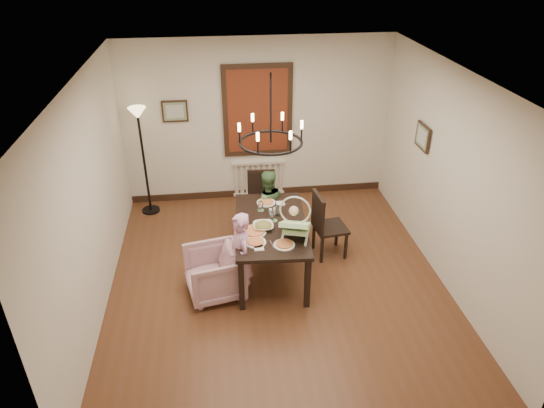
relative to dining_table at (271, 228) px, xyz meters
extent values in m
cube|color=brown|center=(0.05, -0.24, -0.70)|extent=(4.50, 5.00, 0.01)
cube|color=white|center=(0.05, -0.24, 2.10)|extent=(4.50, 5.00, 0.01)
cube|color=beige|center=(0.05, 2.26, 0.70)|extent=(4.50, 0.01, 2.80)
cube|color=beige|center=(-2.20, -0.24, 0.70)|extent=(0.01, 5.00, 2.80)
cube|color=beige|center=(2.30, -0.24, 0.70)|extent=(0.01, 5.00, 2.80)
cube|color=black|center=(0.00, 0.00, 0.06)|extent=(1.05, 1.74, 0.05)
cube|color=black|center=(-0.46, -0.75, -0.33)|extent=(0.07, 0.07, 0.74)
cube|color=black|center=(-0.36, 0.80, -0.33)|extent=(0.07, 0.07, 0.74)
cube|color=black|center=(0.36, -0.80, -0.33)|extent=(0.07, 0.07, 0.74)
cube|color=black|center=(0.46, 0.75, -0.33)|extent=(0.07, 0.07, 0.74)
imported|color=#CD9DB0|center=(-0.79, -0.39, -0.37)|extent=(0.84, 0.83, 0.65)
imported|color=#CB8FB4|center=(-0.45, -0.48, -0.19)|extent=(0.33, 0.42, 1.02)
imported|color=#466F42|center=(0.04, 0.80, -0.22)|extent=(0.51, 0.42, 0.97)
imported|color=white|center=(-0.12, -0.13, 0.13)|extent=(0.33, 0.33, 0.08)
cylinder|color=tan|center=(-0.24, -0.21, 0.11)|extent=(0.32, 0.32, 0.04)
cylinder|color=silver|center=(0.01, 0.04, 0.16)|extent=(0.07, 0.07, 0.14)
cube|color=brown|center=(0.05, 2.22, 0.90)|extent=(1.00, 0.03, 1.40)
cube|color=black|center=(-1.30, 2.23, 0.95)|extent=(0.42, 0.03, 0.36)
cube|color=black|center=(2.26, 0.66, 0.95)|extent=(0.03, 0.42, 0.36)
torus|color=black|center=(0.00, 0.00, 1.25)|extent=(0.80, 0.80, 0.04)
camera|label=1|loc=(-0.67, -5.49, 3.51)|focal=32.00mm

